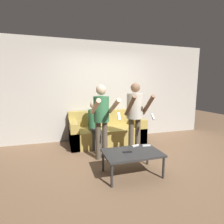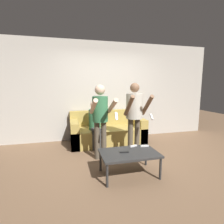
{
  "view_description": "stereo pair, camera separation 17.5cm",
  "coord_description": "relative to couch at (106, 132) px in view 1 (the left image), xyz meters",
  "views": [
    {
      "loc": [
        -1.22,
        -3.09,
        1.51
      ],
      "look_at": [
        -0.05,
        0.74,
        0.9
      ],
      "focal_mm": 28.0,
      "sensor_mm": 36.0,
      "label": 1
    },
    {
      "loc": [
        -1.06,
        -3.14,
        1.51
      ],
      "look_at": [
        -0.05,
        0.74,
        0.9
      ],
      "focal_mm": 28.0,
      "sensor_mm": 36.0,
      "label": 2
    }
  ],
  "objects": [
    {
      "name": "coffee_table",
      "position": [
        -0.03,
        -1.76,
        0.08
      ],
      "size": [
        0.96,
        0.61,
        0.4
      ],
      "color": "#2D2D2D",
      "rests_on": "ground_plane"
    },
    {
      "name": "person_seated",
      "position": [
        -0.35,
        -0.21,
        0.34
      ],
      "size": [
        0.3,
        0.52,
        1.15
      ],
      "color": "#383838",
      "rests_on": "ground_plane"
    },
    {
      "name": "remote_far",
      "position": [
        0.14,
        -1.52,
        0.13
      ],
      "size": [
        0.15,
        0.08,
        0.02
      ],
      "color": "white",
      "rests_on": "coffee_table"
    },
    {
      "name": "couch",
      "position": [
        0.0,
        0.0,
        0.0
      ],
      "size": [
        1.9,
        0.89,
        0.83
      ],
      "color": "#AD9347",
      "rests_on": "ground_plane"
    },
    {
      "name": "person_standing_right",
      "position": [
        0.37,
        -0.99,
        0.69
      ],
      "size": [
        0.47,
        0.64,
        1.56
      ],
      "color": "brown",
      "rests_on": "ground_plane"
    },
    {
      "name": "ground_plane",
      "position": [
        0.05,
        -1.25,
        -0.28
      ],
      "size": [
        14.0,
        14.0,
        0.0
      ],
      "primitive_type": "plane",
      "color": "brown"
    },
    {
      "name": "remote_near",
      "position": [
        -0.11,
        -1.76,
        0.13
      ],
      "size": [
        0.15,
        0.07,
        0.02
      ],
      "color": "black",
      "rests_on": "coffee_table"
    },
    {
      "name": "wall_back",
      "position": [
        0.05,
        0.47,
        1.07
      ],
      "size": [
        6.4,
        0.06,
        2.7
      ],
      "color": "#B7B2A8",
      "rests_on": "ground_plane"
    },
    {
      "name": "remote_mid",
      "position": [
        0.34,
        -1.57,
        0.13
      ],
      "size": [
        0.15,
        0.06,
        0.02
      ],
      "color": "white",
      "rests_on": "coffee_table"
    },
    {
      "name": "person_standing_left",
      "position": [
        -0.37,
        -1.0,
        0.66
      ],
      "size": [
        0.43,
        0.76,
        1.53
      ],
      "color": "brown",
      "rests_on": "ground_plane"
    }
  ]
}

